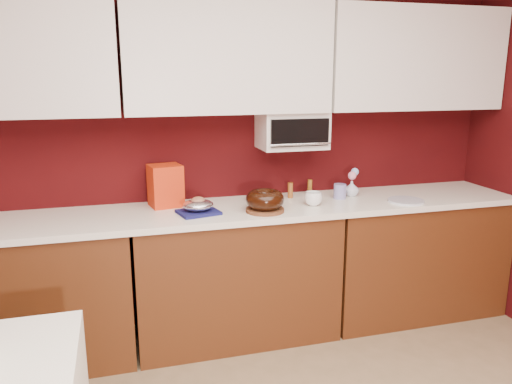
{
  "coord_description": "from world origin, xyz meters",
  "views": [
    {
      "loc": [
        -0.71,
        -1.12,
        1.75
      ],
      "look_at": [
        0.12,
        1.84,
        1.02
      ],
      "focal_mm": 35.0,
      "sensor_mm": 36.0,
      "label": 1
    }
  ],
  "objects_px": {
    "toaster_oven": "(292,130)",
    "flower_vase": "(352,187)",
    "foil_ham_nest": "(198,205)",
    "bundt_cake": "(265,199)",
    "coffee_mug": "(313,197)",
    "blue_jar": "(340,191)",
    "pandoro_box": "(165,186)"
  },
  "relations": [
    {
      "from": "toaster_oven",
      "to": "flower_vase",
      "type": "bearing_deg",
      "value": -10.15
    },
    {
      "from": "toaster_oven",
      "to": "foil_ham_nest",
      "type": "bearing_deg",
      "value": -160.75
    },
    {
      "from": "bundt_cake",
      "to": "coffee_mug",
      "type": "bearing_deg",
      "value": 9.93
    },
    {
      "from": "blue_jar",
      "to": "foil_ham_nest",
      "type": "bearing_deg",
      "value": -173.26
    },
    {
      "from": "pandoro_box",
      "to": "coffee_mug",
      "type": "relative_size",
      "value": 2.5
    },
    {
      "from": "bundt_cake",
      "to": "flower_vase",
      "type": "height_order",
      "value": "bundt_cake"
    },
    {
      "from": "coffee_mug",
      "to": "blue_jar",
      "type": "relative_size",
      "value": 1.07
    },
    {
      "from": "bundt_cake",
      "to": "pandoro_box",
      "type": "height_order",
      "value": "pandoro_box"
    },
    {
      "from": "coffee_mug",
      "to": "blue_jar",
      "type": "distance_m",
      "value": 0.28
    },
    {
      "from": "bundt_cake",
      "to": "coffee_mug",
      "type": "xyz_separation_m",
      "value": [
        0.35,
        0.06,
        -0.03
      ]
    },
    {
      "from": "blue_jar",
      "to": "flower_vase",
      "type": "xyz_separation_m",
      "value": [
        0.11,
        0.05,
        0.01
      ]
    },
    {
      "from": "pandoro_box",
      "to": "blue_jar",
      "type": "distance_m",
      "value": 1.2
    },
    {
      "from": "pandoro_box",
      "to": "flower_vase",
      "type": "xyz_separation_m",
      "value": [
        1.3,
        -0.08,
        -0.07
      ]
    },
    {
      "from": "flower_vase",
      "to": "toaster_oven",
      "type": "bearing_deg",
      "value": 169.85
    },
    {
      "from": "foil_ham_nest",
      "to": "bundt_cake",
      "type": "bearing_deg",
      "value": -9.49
    },
    {
      "from": "blue_jar",
      "to": "flower_vase",
      "type": "height_order",
      "value": "flower_vase"
    },
    {
      "from": "foil_ham_nest",
      "to": "coffee_mug",
      "type": "xyz_separation_m",
      "value": [
        0.77,
        -0.01,
        -0.0
      ]
    },
    {
      "from": "coffee_mug",
      "to": "toaster_oven",
      "type": "bearing_deg",
      "value": 105.27
    },
    {
      "from": "coffee_mug",
      "to": "blue_jar",
      "type": "height_order",
      "value": "coffee_mug"
    },
    {
      "from": "bundt_cake",
      "to": "blue_jar",
      "type": "bearing_deg",
      "value": 17.42
    },
    {
      "from": "pandoro_box",
      "to": "foil_ham_nest",
      "type": "bearing_deg",
      "value": -65.22
    },
    {
      "from": "foil_ham_nest",
      "to": "pandoro_box",
      "type": "distance_m",
      "value": 0.31
    },
    {
      "from": "foil_ham_nest",
      "to": "blue_jar",
      "type": "bearing_deg",
      "value": 6.74
    },
    {
      "from": "toaster_oven",
      "to": "foil_ham_nest",
      "type": "xyz_separation_m",
      "value": [
        -0.7,
        -0.24,
        -0.42
      ]
    },
    {
      "from": "toaster_oven",
      "to": "bundt_cake",
      "type": "xyz_separation_m",
      "value": [
        -0.28,
        -0.31,
        -0.39
      ]
    },
    {
      "from": "bundt_cake",
      "to": "foil_ham_nest",
      "type": "distance_m",
      "value": 0.42
    },
    {
      "from": "blue_jar",
      "to": "flower_vase",
      "type": "bearing_deg",
      "value": 22.33
    },
    {
      "from": "foil_ham_nest",
      "to": "blue_jar",
      "type": "xyz_separation_m",
      "value": [
        1.02,
        0.12,
        -0.0
      ]
    },
    {
      "from": "blue_jar",
      "to": "flower_vase",
      "type": "distance_m",
      "value": 0.12
    },
    {
      "from": "toaster_oven",
      "to": "bundt_cake",
      "type": "distance_m",
      "value": 0.58
    },
    {
      "from": "bundt_cake",
      "to": "flower_vase",
      "type": "relative_size",
      "value": 1.94
    },
    {
      "from": "foil_ham_nest",
      "to": "coffee_mug",
      "type": "distance_m",
      "value": 0.77
    }
  ]
}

